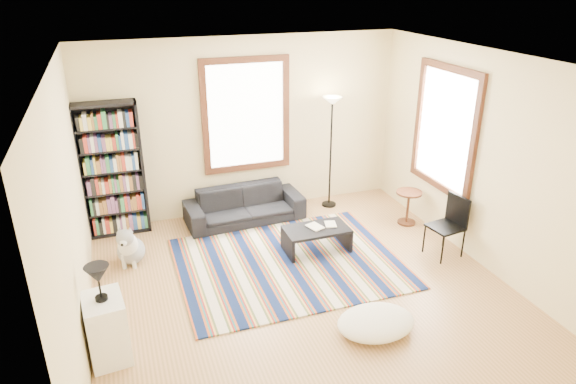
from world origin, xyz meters
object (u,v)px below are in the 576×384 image
object	(u,v)px
sofa	(244,205)
floor_lamp	(331,153)
bookshelf	(112,170)
dog	(130,243)
floor_cushion	(376,322)
white_cabinet	(107,329)
folding_chair	(445,227)
side_table	(408,208)
coffee_table	(316,240)

from	to	relation	value
sofa	floor_lamp	world-z (taller)	floor_lamp
bookshelf	dog	world-z (taller)	bookshelf
floor_cushion	sofa	bearing A→B (deg)	101.88
white_cabinet	dog	world-z (taller)	white_cabinet
bookshelf	floor_cushion	distance (m)	4.34
floor_lamp	folding_chair	size ratio (longest dim) A/B	2.16
sofa	folding_chair	xyz separation A→B (m)	(2.33, -1.95, 0.16)
white_cabinet	side_table	bearing A→B (deg)	14.36
coffee_table	folding_chair	world-z (taller)	folding_chair
floor_lamp	dog	xyz separation A→B (m)	(-3.28, -0.81, -0.64)
floor_cushion	floor_lamp	xyz separation A→B (m)	(0.84, 3.22, 0.82)
floor_cushion	folding_chair	size ratio (longest dim) A/B	1.03
floor_cushion	folding_chair	world-z (taller)	folding_chair
coffee_table	floor_lamp	distance (m)	1.75
floor_cushion	dog	world-z (taller)	dog
sofa	coffee_table	bearing A→B (deg)	-63.93
coffee_table	floor_cushion	xyz separation A→B (m)	(-0.05, -1.86, -0.07)
sofa	dog	distance (m)	1.92
folding_chair	white_cabinet	xyz separation A→B (m)	(-4.45, -0.64, -0.08)
folding_chair	sofa	bearing A→B (deg)	131.10
floor_cushion	folding_chair	bearing A→B (deg)	34.99
side_table	folding_chair	world-z (taller)	folding_chair
bookshelf	white_cabinet	world-z (taller)	bookshelf
coffee_table	floor_lamp	world-z (taller)	floor_lamp
side_table	folding_chair	xyz separation A→B (m)	(-0.05, -1.02, 0.16)
floor_cushion	floor_lamp	world-z (taller)	floor_lamp
dog	white_cabinet	bearing A→B (deg)	-83.65
bookshelf	floor_cushion	world-z (taller)	bookshelf
folding_chair	dog	world-z (taller)	folding_chair
side_table	sofa	bearing A→B (deg)	158.69
coffee_table	folding_chair	size ratio (longest dim) A/B	1.05
bookshelf	floor_lamp	size ratio (longest dim) A/B	1.08
bookshelf	white_cabinet	bearing A→B (deg)	-94.47
bookshelf	coffee_table	xyz separation A→B (m)	(2.60, -1.54, -0.82)
bookshelf	coffee_table	bearing A→B (deg)	-30.62
floor_cushion	side_table	xyz separation A→B (m)	(1.73, 2.19, 0.16)
coffee_table	white_cabinet	distance (m)	3.12
folding_chair	floor_lamp	bearing A→B (deg)	103.10
sofa	dog	bearing A→B (deg)	-161.26
white_cabinet	floor_lamp	bearing A→B (deg)	30.76
bookshelf	floor_lamp	xyz separation A→B (m)	(3.39, -0.17, -0.07)
floor_cushion	side_table	size ratio (longest dim) A/B	1.64
bookshelf	floor_lamp	bearing A→B (deg)	-2.87
folding_chair	dog	size ratio (longest dim) A/B	1.48
bookshelf	white_cabinet	size ratio (longest dim) A/B	2.86
dog	bookshelf	bearing A→B (deg)	112.99
sofa	side_table	bearing A→B (deg)	-24.40
white_cabinet	dog	xyz separation A→B (m)	(0.34, 1.87, -0.06)
dog	sofa	bearing A→B (deg)	38.32
dog	side_table	bearing A→B (deg)	13.50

